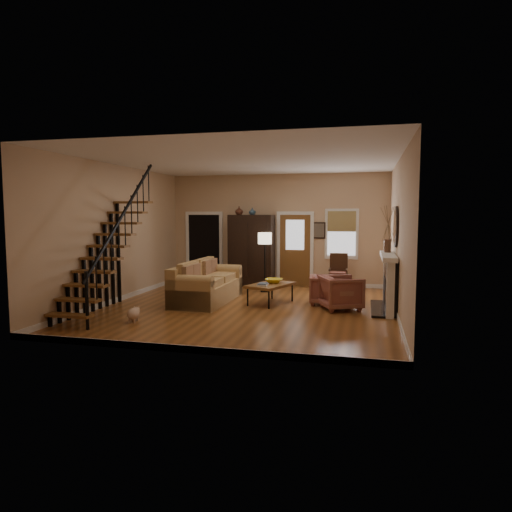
% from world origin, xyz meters
% --- Properties ---
extents(room, '(7.00, 7.33, 3.30)m').
position_xyz_m(room, '(-0.41, 1.76, 1.51)').
color(room, brown).
rests_on(room, ground).
extents(staircase, '(0.94, 2.80, 3.20)m').
position_xyz_m(staircase, '(-2.78, -1.30, 1.60)').
color(staircase, brown).
rests_on(staircase, ground).
extents(fireplace, '(0.33, 1.95, 2.30)m').
position_xyz_m(fireplace, '(3.13, 0.50, 0.74)').
color(fireplace, black).
rests_on(fireplace, ground).
extents(armoire, '(1.30, 0.60, 2.10)m').
position_xyz_m(armoire, '(-0.70, 3.15, 1.05)').
color(armoire, black).
rests_on(armoire, ground).
extents(vase_a, '(0.24, 0.24, 0.25)m').
position_xyz_m(vase_a, '(-1.05, 3.05, 2.22)').
color(vase_a, '#4C2619').
rests_on(vase_a, armoire).
extents(vase_b, '(0.20, 0.20, 0.21)m').
position_xyz_m(vase_b, '(-0.65, 3.05, 2.21)').
color(vase_b, '#334C60').
rests_on(vase_b, armoire).
extents(sofa, '(1.09, 2.47, 0.91)m').
position_xyz_m(sofa, '(-1.13, 0.45, 0.46)').
color(sofa, tan).
rests_on(sofa, ground).
extents(coffee_table, '(1.11, 1.41, 0.48)m').
position_xyz_m(coffee_table, '(0.41, 0.61, 0.24)').
color(coffee_table, brown).
rests_on(coffee_table, ground).
extents(bowl, '(0.42, 0.42, 0.10)m').
position_xyz_m(bowl, '(0.46, 0.76, 0.53)').
color(bowl, gold).
rests_on(bowl, coffee_table).
extents(books, '(0.23, 0.31, 0.06)m').
position_xyz_m(books, '(0.29, 0.31, 0.50)').
color(books, beige).
rests_on(books, coffee_table).
extents(armchair_left, '(1.09, 1.08, 0.76)m').
position_xyz_m(armchair_left, '(2.07, 0.29, 0.38)').
color(armchair_left, maroon).
rests_on(armchair_left, ground).
extents(armchair_right, '(0.82, 0.80, 0.69)m').
position_xyz_m(armchair_right, '(1.69, 0.84, 0.34)').
color(armchair_right, maroon).
rests_on(armchair_right, ground).
extents(floor_lamp, '(0.45, 0.45, 1.62)m').
position_xyz_m(floor_lamp, '(-0.09, 2.22, 0.81)').
color(floor_lamp, black).
rests_on(floor_lamp, ground).
extents(side_chair, '(0.54, 0.54, 1.02)m').
position_xyz_m(side_chair, '(1.85, 2.95, 0.51)').
color(side_chair, '#382011').
rests_on(side_chair, ground).
extents(dog, '(0.29, 0.42, 0.28)m').
position_xyz_m(dog, '(-1.86, -1.85, 0.14)').
color(dog, '#D5AF91').
rests_on(dog, ground).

